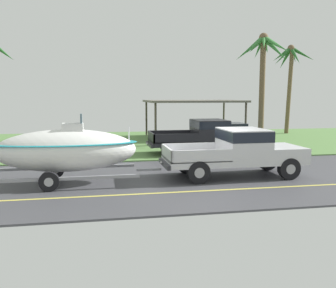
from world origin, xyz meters
TOP-DOWN VIEW (x-y plane):
  - ground at (0.00, 8.38)m, footprint 36.00×22.00m
  - pickup_truck_towing at (1.50, 0.13)m, footprint 5.44×2.09m
  - boat_on_trailer at (-4.97, 0.13)m, footprint 6.05×2.29m
  - parked_pickup_background at (1.88, 5.66)m, footprint 5.69×2.09m
  - parked_sedan_near at (3.86, 8.64)m, footprint 4.66×1.82m
  - carport_awning at (2.93, 12.90)m, footprint 6.65×4.94m
  - palm_tree_near_left at (6.65, 9.63)m, footprint 3.45×3.11m
  - palm_tree_near_right at (11.07, 14.22)m, footprint 3.52×3.16m

SIDE VIEW (x-z plane):
  - ground at x=0.00m, z-range -0.07..0.04m
  - parked_sedan_near at x=3.86m, z-range -0.02..1.36m
  - parked_pickup_background at x=1.88m, z-range 0.11..1.91m
  - pickup_truck_towing at x=1.50m, z-range 0.11..1.91m
  - boat_on_trailer at x=-4.97m, z-range -0.04..2.39m
  - carport_awning at x=2.93m, z-range 1.23..3.95m
  - palm_tree_near_right at x=11.07m, z-range 1.83..8.78m
  - palm_tree_near_left at x=6.65m, z-range 1.92..8.90m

